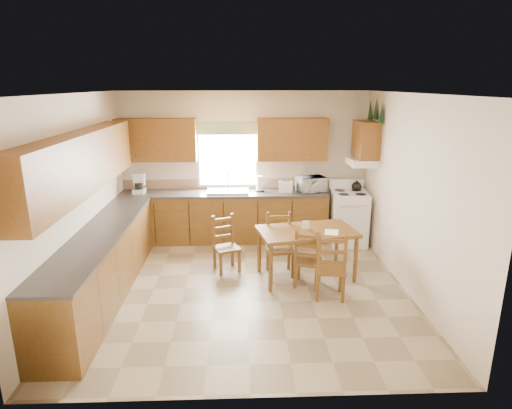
{
  "coord_description": "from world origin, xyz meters",
  "views": [
    {
      "loc": [
        -0.07,
        -5.58,
        2.82
      ],
      "look_at": [
        0.15,
        0.3,
        1.15
      ],
      "focal_mm": 30.0,
      "sensor_mm": 36.0,
      "label": 1
    }
  ],
  "objects_px": {
    "dining_table": "(306,254)",
    "chair_near_left": "(308,257)",
    "stove": "(349,219)",
    "chair_far_left": "(227,245)",
    "chair_far_right": "(280,245)",
    "chair_near_right": "(330,265)",
    "microwave": "(311,184)"
  },
  "relations": [
    {
      "from": "chair_far_right",
      "to": "chair_far_left",
      "type": "bearing_deg",
      "value": 164.84
    },
    {
      "from": "stove",
      "to": "chair_far_right",
      "type": "distance_m",
      "value": 1.87
    },
    {
      "from": "chair_near_right",
      "to": "chair_far_right",
      "type": "distance_m",
      "value": 0.96
    },
    {
      "from": "dining_table",
      "to": "chair_near_left",
      "type": "relative_size",
      "value": 1.62
    },
    {
      "from": "stove",
      "to": "chair_near_right",
      "type": "height_order",
      "value": "chair_near_right"
    },
    {
      "from": "stove",
      "to": "chair_far_left",
      "type": "bearing_deg",
      "value": -147.56
    },
    {
      "from": "chair_near_left",
      "to": "chair_far_left",
      "type": "bearing_deg",
      "value": -6.66
    },
    {
      "from": "chair_near_left",
      "to": "chair_far_right",
      "type": "bearing_deg",
      "value": -28.6
    },
    {
      "from": "chair_near_left",
      "to": "chair_far_right",
      "type": "height_order",
      "value": "chair_far_right"
    },
    {
      "from": "chair_near_left",
      "to": "stove",
      "type": "bearing_deg",
      "value": -102.48
    },
    {
      "from": "microwave",
      "to": "chair_near_right",
      "type": "xyz_separation_m",
      "value": [
        -0.09,
        -2.27,
        -0.58
      ]
    },
    {
      "from": "dining_table",
      "to": "chair_near_left",
      "type": "xyz_separation_m",
      "value": [
        -0.01,
        -0.28,
        0.06
      ]
    },
    {
      "from": "chair_near_left",
      "to": "chair_far_left",
      "type": "relative_size",
      "value": 1.0
    },
    {
      "from": "chair_near_right",
      "to": "microwave",
      "type": "bearing_deg",
      "value": -85.84
    },
    {
      "from": "microwave",
      "to": "chair_near_right",
      "type": "bearing_deg",
      "value": -112.23
    },
    {
      "from": "dining_table",
      "to": "chair_far_right",
      "type": "bearing_deg",
      "value": 152.47
    },
    {
      "from": "stove",
      "to": "chair_near_left",
      "type": "bearing_deg",
      "value": -115.57
    },
    {
      "from": "dining_table",
      "to": "chair_far_left",
      "type": "height_order",
      "value": "chair_far_left"
    },
    {
      "from": "stove",
      "to": "chair_far_left",
      "type": "distance_m",
      "value": 2.44
    },
    {
      "from": "stove",
      "to": "dining_table",
      "type": "height_order",
      "value": "stove"
    },
    {
      "from": "stove",
      "to": "microwave",
      "type": "bearing_deg",
      "value": 165.17
    },
    {
      "from": "chair_near_left",
      "to": "microwave",
      "type": "bearing_deg",
      "value": -81.52
    },
    {
      "from": "chair_near_left",
      "to": "chair_near_right",
      "type": "relative_size",
      "value": 0.91
    },
    {
      "from": "chair_near_right",
      "to": "chair_far_left",
      "type": "bearing_deg",
      "value": -26.09
    },
    {
      "from": "dining_table",
      "to": "chair_near_left",
      "type": "height_order",
      "value": "chair_near_left"
    },
    {
      "from": "chair_near_left",
      "to": "chair_far_right",
      "type": "distance_m",
      "value": 0.54
    },
    {
      "from": "chair_far_left",
      "to": "dining_table",
      "type": "bearing_deg",
      "value": -35.29
    },
    {
      "from": "chair_near_right",
      "to": "chair_far_right",
      "type": "height_order",
      "value": "chair_near_right"
    },
    {
      "from": "dining_table",
      "to": "chair_near_left",
      "type": "distance_m",
      "value": 0.28
    },
    {
      "from": "chair_far_left",
      "to": "chair_far_right",
      "type": "bearing_deg",
      "value": -33.49
    },
    {
      "from": "chair_near_right",
      "to": "dining_table",
      "type": "bearing_deg",
      "value": -63.8
    },
    {
      "from": "chair_near_right",
      "to": "stove",
      "type": "bearing_deg",
      "value": -103.97
    }
  ]
}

